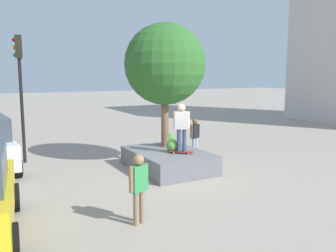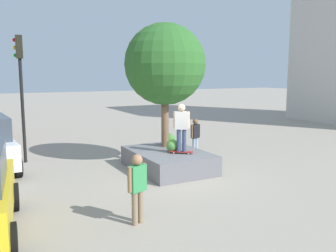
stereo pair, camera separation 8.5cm
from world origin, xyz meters
The scene contains 10 objects.
ground_plane centered at (0.00, 0.00, 0.00)m, with size 120.00×120.00×0.00m, color #9E9384.
planter_ledge centered at (0.48, -0.07, 0.34)m, with size 3.31×2.32×0.68m, color slate.
plaza_tree centered at (1.23, -0.35, 3.74)m, with size 2.99×2.99×4.57m.
boxwood_shrub centered at (0.23, -0.12, 0.90)m, with size 0.45×0.45×0.45m, color #4C8C3D.
hedge_clump centered at (1.39, -0.61, 0.91)m, with size 0.47×0.47×0.47m, color #3D7A33.
skateboard centered at (-0.11, -0.28, 0.73)m, with size 0.66×0.76×0.07m.
skateboarder centered at (-0.11, -0.28, 1.70)m, with size 0.41×0.47×1.64m.
traffic_light_corner centered at (4.03, 4.32, 3.27)m, with size 0.31×0.36×4.82m.
passerby_with_bag centered at (-3.39, 2.77, 0.94)m, with size 0.33×0.52×1.62m.
bystander_watching centered at (2.03, -2.20, 0.89)m, with size 0.30×0.50×1.54m.
Camera 1 is at (-10.61, 5.93, 3.38)m, focal length 38.63 mm.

